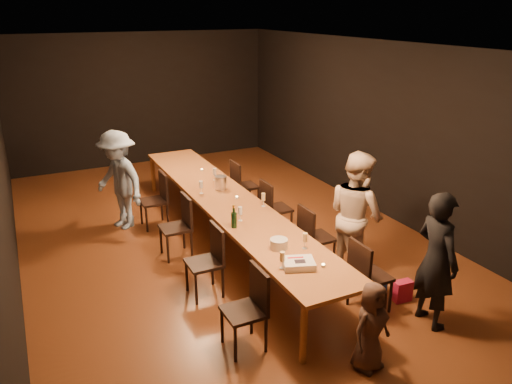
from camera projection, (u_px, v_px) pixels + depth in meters
name	position (u px, v px, depth m)	size (l,w,h in m)	color
ground	(229.00, 244.00, 7.86)	(10.00, 10.00, 0.00)	#462311
room_shell	(226.00, 114.00, 7.14)	(6.04, 10.04, 3.02)	black
table	(228.00, 203.00, 7.62)	(0.90, 6.00, 0.75)	brown
chair_right_0	(371.00, 275.00, 6.04)	(0.42, 0.42, 0.93)	black
chair_right_1	(317.00, 237.00, 7.04)	(0.42, 0.42, 0.93)	black
chair_right_2	(276.00, 208.00, 8.05)	(0.42, 0.42, 0.93)	black
chair_right_3	(245.00, 185.00, 9.06)	(0.42, 0.42, 0.93)	black
chair_left_0	(244.00, 311.00, 5.33)	(0.42, 0.42, 0.93)	black
chair_left_1	(204.00, 262.00, 6.34)	(0.42, 0.42, 0.93)	black
chair_left_2	(175.00, 227.00, 7.35)	(0.42, 0.42, 0.93)	black
chair_left_3	(153.00, 201.00, 8.36)	(0.42, 0.42, 0.93)	black
woman_birthday	(436.00, 260.00, 5.65)	(0.60, 0.39, 1.64)	black
woman_tan	(356.00, 215.00, 6.72)	(0.86, 0.67, 1.77)	beige
man_blue	(119.00, 180.00, 8.21)	(1.08, 0.62, 1.67)	#82A1C9
child	(371.00, 327.00, 5.03)	(0.48, 0.31, 0.98)	#473027
gift_bag_red	(402.00, 291.00, 6.31)	(0.23, 0.13, 0.28)	#BE1C48
gift_bag_blue	(377.00, 284.00, 6.47)	(0.22, 0.15, 0.27)	#254CA2
birthday_cake	(299.00, 263.00, 5.64)	(0.43, 0.39, 0.08)	white
plate_stack	(279.00, 244.00, 6.06)	(0.22, 0.22, 0.12)	silver
champagne_bottle	(234.00, 216.00, 6.60)	(0.08, 0.08, 0.32)	black
ice_bucket	(221.00, 183.00, 8.03)	(0.19, 0.19, 0.21)	silver
wineglass_0	(282.00, 260.00, 5.58)	(0.06, 0.06, 0.21)	beige
wineglass_1	(305.00, 241.00, 6.04)	(0.06, 0.06, 0.21)	beige
wineglass_2	(240.00, 214.00, 6.83)	(0.06, 0.06, 0.21)	silver
wineglass_3	(263.00, 200.00, 7.32)	(0.06, 0.06, 0.21)	beige
wineglass_4	(201.00, 187.00, 7.83)	(0.06, 0.06, 0.21)	silver
wineglass_5	(215.00, 174.00, 8.44)	(0.06, 0.06, 0.21)	silver
tealight_near	(323.00, 266.00, 5.64)	(0.05, 0.05, 0.03)	#B2B7B2
tealight_mid	(237.00, 198.00, 7.66)	(0.05, 0.05, 0.03)	#B2B7B2
tealight_far	(202.00, 170.00, 8.94)	(0.05, 0.05, 0.03)	#B2B7B2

